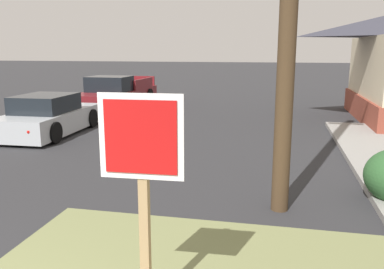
# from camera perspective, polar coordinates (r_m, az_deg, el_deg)

# --- Properties ---
(stop_sign) EXTENTS (0.79, 0.29, 2.17)m
(stop_sign) POSITION_cam_1_polar(r_m,az_deg,el_deg) (3.89, -6.82, -10.27)
(stop_sign) COLOR #A3845B
(stop_sign) RESTS_ON grass_corner_patch
(parked_sedan_silver) EXTENTS (1.92, 4.08, 1.25)m
(parked_sedan_silver) POSITION_cam_1_polar(r_m,az_deg,el_deg) (13.43, -19.51, 2.35)
(parked_sedan_silver) COLOR #ADB2B7
(parked_sedan_silver) RESTS_ON ground
(pickup_truck_maroon) EXTENTS (2.17, 5.41, 1.48)m
(pickup_truck_maroon) POSITION_cam_1_polar(r_m,az_deg,el_deg) (18.38, -10.62, 5.51)
(pickup_truck_maroon) COLOR maroon
(pickup_truck_maroon) RESTS_ON ground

